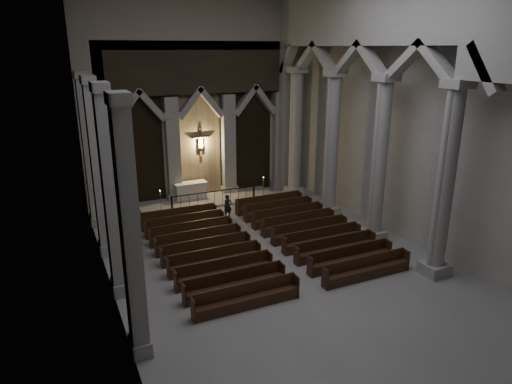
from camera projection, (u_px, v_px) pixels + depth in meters
room at (295, 91)px, 16.90m from camera, size 24.00×24.10×12.00m
sanctuary_wall at (199, 92)px, 27.18m from camera, size 14.00×0.77×12.00m
right_arcade at (389, 78)px, 20.18m from camera, size 1.00×24.00×12.00m
left_pilasters at (104, 183)px, 18.35m from camera, size 0.60×13.00×8.03m
sanctuary_step at (208, 200)px, 28.35m from camera, size 8.50×2.60×0.15m
altar at (190, 190)px, 28.29m from camera, size 2.03×0.81×1.03m
altar_rail at (214, 196)px, 27.13m from camera, size 5.26×0.09×1.03m
candle_stand_left at (161, 209)px, 25.80m from camera, size 0.26×0.26×1.53m
candle_stand_right at (263, 194)px, 28.49m from camera, size 0.25×0.25×1.50m
pews at (260, 242)px, 21.67m from camera, size 9.55×9.50×0.93m
worshipper at (228, 206)px, 25.46m from camera, size 0.50×0.35×1.33m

